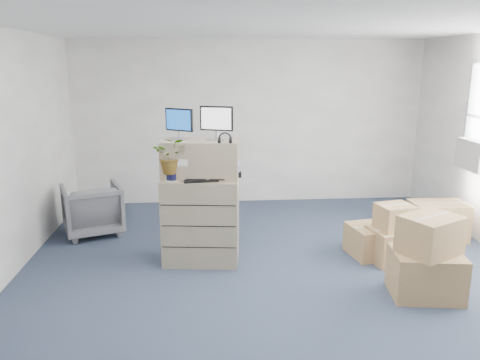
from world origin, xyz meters
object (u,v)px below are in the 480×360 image
object	(u,v)px
monitor_left	(179,122)
keyboard	(205,179)
filing_cabinet_lower	(201,220)
potted_plant	(172,160)
water_bottle	(211,168)
office_chair	(92,207)
monitor_right	(216,121)

from	to	relation	value
monitor_left	keyboard	distance (m)	0.75
filing_cabinet_lower	potted_plant	size ratio (longest dim) A/B	2.21
monitor_left	keyboard	world-z (taller)	monitor_left
monitor_left	water_bottle	size ratio (longest dim) A/B	1.59
water_bottle	potted_plant	world-z (taller)	potted_plant
monitor_left	potted_plant	bearing A→B (deg)	-83.58
monitor_left	office_chair	size ratio (longest dim) A/B	0.46
water_bottle	monitor_left	bearing A→B (deg)	164.38
office_chair	filing_cabinet_lower	bearing A→B (deg)	124.38
monitor_right	potted_plant	world-z (taller)	monitor_right
monitor_right	office_chair	bearing A→B (deg)	169.78
keyboard	office_chair	distance (m)	2.13
monitor_right	office_chair	distance (m)	2.46
monitor_left	keyboard	size ratio (longest dim) A/B	0.73
monitor_left	monitor_right	size ratio (longest dim) A/B	0.93
potted_plant	monitor_right	bearing A→B (deg)	13.25
filing_cabinet_lower	keyboard	xyz separation A→B (m)	(0.06, -0.11, 0.54)
keyboard	potted_plant	world-z (taller)	potted_plant
potted_plant	office_chair	world-z (taller)	potted_plant
filing_cabinet_lower	keyboard	size ratio (longest dim) A/B	2.08
filing_cabinet_lower	monitor_left	size ratio (longest dim) A/B	2.86
office_chair	keyboard	bearing A→B (deg)	122.63
office_chair	water_bottle	bearing A→B (deg)	126.67
monitor_left	water_bottle	distance (m)	0.67
water_bottle	potted_plant	size ratio (longest dim) A/B	0.49
monitor_right	water_bottle	distance (m)	0.57
monitor_right	keyboard	world-z (taller)	monitor_right
monitor_left	water_bottle	world-z (taller)	monitor_left
filing_cabinet_lower	monitor_left	distance (m)	1.22
potted_plant	office_chair	bearing A→B (deg)	136.78
monitor_right	keyboard	size ratio (longest dim) A/B	0.79
monitor_left	office_chair	xyz separation A→B (m)	(-1.33, 0.98, -1.32)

